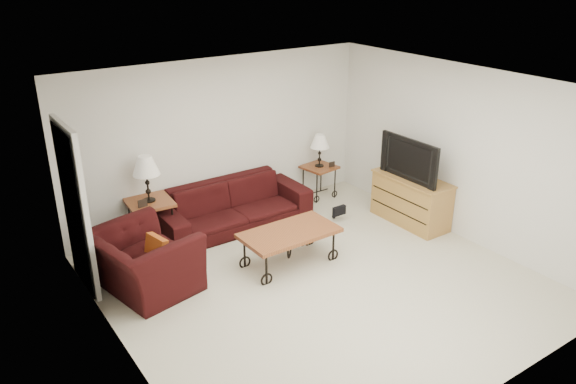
# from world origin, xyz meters

# --- Properties ---
(ground) EXTENTS (5.00, 5.00, 0.00)m
(ground) POSITION_xyz_m (0.00, 0.00, 0.00)
(ground) COLOR beige
(ground) RESTS_ON ground
(wall_back) EXTENTS (5.00, 0.02, 2.50)m
(wall_back) POSITION_xyz_m (0.00, 2.50, 1.25)
(wall_back) COLOR silver
(wall_back) RESTS_ON ground
(wall_front) EXTENTS (5.00, 0.02, 2.50)m
(wall_front) POSITION_xyz_m (0.00, -2.50, 1.25)
(wall_front) COLOR silver
(wall_front) RESTS_ON ground
(wall_left) EXTENTS (0.02, 5.00, 2.50)m
(wall_left) POSITION_xyz_m (-2.50, 0.00, 1.25)
(wall_left) COLOR silver
(wall_left) RESTS_ON ground
(wall_right) EXTENTS (0.02, 5.00, 2.50)m
(wall_right) POSITION_xyz_m (2.50, 0.00, 1.25)
(wall_right) COLOR silver
(wall_right) RESTS_ON ground
(ceiling) EXTENTS (5.00, 5.00, 0.00)m
(ceiling) POSITION_xyz_m (0.00, 0.00, 2.50)
(ceiling) COLOR white
(ceiling) RESTS_ON wall_back
(doorway) EXTENTS (0.08, 0.94, 2.04)m
(doorway) POSITION_xyz_m (-2.47, 1.65, 1.02)
(doorway) COLOR black
(doorway) RESTS_ON ground
(sofa) EXTENTS (2.36, 0.92, 0.69)m
(sofa) POSITION_xyz_m (-0.10, 2.02, 0.34)
(sofa) COLOR black
(sofa) RESTS_ON ground
(side_table_left) EXTENTS (0.66, 0.66, 0.66)m
(side_table_left) POSITION_xyz_m (-1.34, 2.20, 0.33)
(side_table_left) COLOR brown
(side_table_left) RESTS_ON ground
(side_table_right) EXTENTS (0.58, 0.58, 0.56)m
(side_table_right) POSITION_xyz_m (1.68, 2.20, 0.28)
(side_table_right) COLOR brown
(side_table_right) RESTS_ON ground
(lamp_left) EXTENTS (0.41, 0.41, 0.66)m
(lamp_left) POSITION_xyz_m (-1.34, 2.20, 1.00)
(lamp_left) COLOR black
(lamp_left) RESTS_ON side_table_left
(lamp_right) EXTENTS (0.36, 0.36, 0.56)m
(lamp_right) POSITION_xyz_m (1.68, 2.20, 0.83)
(lamp_right) COLOR black
(lamp_right) RESTS_ON side_table_right
(photo_frame_left) EXTENTS (0.13, 0.03, 0.11)m
(photo_frame_left) POSITION_xyz_m (-1.49, 2.05, 0.72)
(photo_frame_left) COLOR black
(photo_frame_left) RESTS_ON side_table_left
(photo_frame_right) EXTENTS (0.11, 0.02, 0.09)m
(photo_frame_right) POSITION_xyz_m (1.83, 2.05, 0.60)
(photo_frame_right) COLOR black
(photo_frame_right) RESTS_ON side_table_right
(coffee_table) EXTENTS (1.30, 0.71, 0.48)m
(coffee_table) POSITION_xyz_m (-0.04, 0.60, 0.24)
(coffee_table) COLOR brown
(coffee_table) RESTS_ON ground
(armchair) EXTENTS (1.27, 1.39, 0.78)m
(armchair) POSITION_xyz_m (-1.88, 1.09, 0.39)
(armchair) COLOR black
(armchair) RESTS_ON ground
(throw_pillow) EXTENTS (0.16, 0.36, 0.35)m
(throw_pillow) POSITION_xyz_m (-1.72, 1.04, 0.52)
(throw_pillow) COLOR #BC5F18
(throw_pillow) RESTS_ON armchair
(tv_stand) EXTENTS (0.51, 1.23, 0.74)m
(tv_stand) POSITION_xyz_m (2.23, 0.59, 0.37)
(tv_stand) COLOR #A16B3B
(tv_stand) RESTS_ON ground
(television) EXTENTS (0.15, 1.11, 0.64)m
(television) POSITION_xyz_m (2.21, 0.59, 1.06)
(television) COLOR black
(television) RESTS_ON tv_stand
(backpack) EXTENTS (0.42, 0.37, 0.45)m
(backpack) POSITION_xyz_m (1.33, 1.35, 0.23)
(backpack) COLOR black
(backpack) RESTS_ON ground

